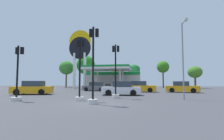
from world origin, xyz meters
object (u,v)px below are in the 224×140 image
car_2 (182,87)px  traffic_signal_2 (17,81)px  corner_streetlamp (183,52)px  car_1 (33,88)px  tree_3 (134,70)px  car_3 (121,89)px  tree_0 (66,68)px  tree_1 (86,65)px  tree_5 (195,72)px  station_pole_sign (80,51)px  car_0 (140,87)px  traffic_signal_1 (80,77)px  tree_2 (117,70)px  traffic_signal_0 (116,77)px  tree_4 (163,67)px  traffic_signal_3 (93,73)px  car_4 (96,87)px

car_2 → traffic_signal_2: size_ratio=1.05×
car_2 → corner_streetlamp: 10.61m
car_1 → tree_3: bearing=64.4°
car_3 → tree_0: (-17.26, 22.60, 4.41)m
traffic_signal_2 → tree_1: tree_1 is taller
tree_5 → corner_streetlamp: (-8.35, -24.62, 0.39)m
station_pole_sign → car_0: station_pole_sign is taller
traffic_signal_1 → tree_2: size_ratio=0.88×
car_0 → tree_2: bearing=109.8°
car_2 → car_3: size_ratio=1.05×
tree_5 → traffic_signal_1: bearing=-122.2°
traffic_signal_0 → tree_2: 24.49m
car_2 → car_3: 9.86m
tree_4 → traffic_signal_1: bearing=-109.7°
car_3 → traffic_signal_2: 10.09m
traffic_signal_3 → tree_5: traffic_signal_3 is taller
tree_0 → tree_3: bearing=-1.6°
traffic_signal_0 → tree_1: 27.45m
traffic_signal_3 → tree_2: bearing=94.5°
car_1 → traffic_signal_1: (7.71, -5.00, 1.17)m
tree_5 → corner_streetlamp: corner_streetlamp is taller
station_pole_sign → tree_1: bearing=98.8°
car_4 → tree_1: bearing=114.7°
station_pole_sign → traffic_signal_0: size_ratio=2.49×
traffic_signal_0 → station_pole_sign: bearing=120.3°
car_2 → tree_2: bearing=126.9°
station_pole_sign → tree_2: station_pole_sign is taller
car_1 → tree_3: size_ratio=0.84×
car_1 → station_pole_sign: bearing=90.0°
tree_0 → car_1: bearing=-73.6°
station_pole_sign → car_1: (-0.01, -14.97, -7.16)m
car_1 → tree_4: (17.79, 23.10, 4.22)m
traffic_signal_1 → car_4: bearing=100.1°
car_1 → traffic_signal_3: traffic_signal_3 is taller
tree_3 → corner_streetlamp: (5.09, -25.98, -0.48)m
car_2 → traffic_signal_3: traffic_signal_3 is taller
car_3 → corner_streetlamp: (5.68, -3.88, 3.25)m
car_2 → car_3: car_2 is taller
car_4 → tree_0: (-12.28, 15.32, 4.46)m
car_3 → tree_5: size_ratio=0.89×
tree_1 → tree_2: (8.16, -0.56, -1.37)m
traffic_signal_0 → traffic_signal_1: traffic_signal_1 is taller
car_3 → traffic_signal_2: traffic_signal_2 is taller
traffic_signal_1 → tree_0: size_ratio=0.72×
traffic_signal_1 → tree_0: (-14.61, 28.37, 3.21)m
car_4 → tree_5: (19.01, 13.46, 2.91)m
traffic_signal_0 → tree_1: tree_1 is taller
traffic_signal_3 → tree_5: size_ratio=1.08×
car_4 → traffic_signal_3: 15.29m
car_0 → traffic_signal_3: 13.85m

